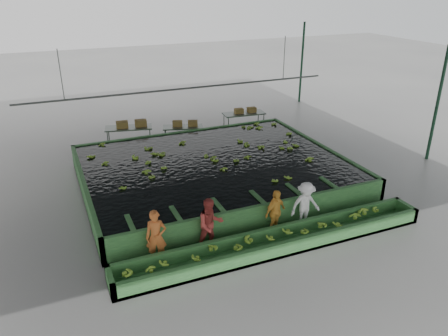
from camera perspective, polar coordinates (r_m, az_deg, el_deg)
name	(u,v)px	position (r m, az deg, el deg)	size (l,w,h in m)	color
ground	(229,198)	(16.20, 0.69, -3.90)	(80.00, 80.00, 0.00)	gray
shed_roof	(230,61)	(14.57, 0.79, 13.81)	(20.00, 22.00, 0.04)	slate
shed_posts	(230,134)	(15.20, 0.74, 4.49)	(20.00, 22.00, 5.00)	#143522
flotation_tank	(214,171)	(17.25, -1.30, -0.45)	(10.00, 8.00, 0.90)	#346E34
tank_water	(214,162)	(17.09, -1.31, 0.78)	(9.70, 7.70, 0.00)	black
sorting_trough	(278,242)	(13.30, 7.02, -9.52)	(10.00, 1.00, 0.50)	#346E34
cableway_rail	(184,89)	(19.56, -5.25, 10.29)	(0.08, 0.08, 14.00)	#59605B
rail_hanger_left	(61,75)	(18.49, -20.54, 11.31)	(0.04, 0.04, 2.00)	#59605B
rail_hanger_right	(284,58)	(21.39, 7.87, 14.05)	(0.04, 0.04, 2.00)	#59605B
worker_a	(156,237)	(12.52, -8.85, -8.89)	(0.59, 0.39, 1.63)	#C16029
worker_b	(210,225)	(12.92, -1.79, -7.39)	(0.81, 0.63, 1.66)	#A23530
worker_c	(275,212)	(13.78, 6.71, -5.78)	(0.89, 0.37, 1.52)	gold
worker_d	(305,205)	(14.29, 10.58, -4.77)	(1.02, 0.59, 1.58)	white
packing_table_left	(129,137)	(21.39, -12.25, 4.00)	(2.17, 0.87, 0.99)	#59605B
packing_table_mid	(183,135)	(21.43, -5.35, 4.33)	(1.91, 0.76, 0.87)	#59605B
packing_table_right	(244,122)	(23.16, 2.59, 6.04)	(2.17, 0.87, 0.99)	#59605B
box_stack_left	(132,127)	(21.21, -11.96, 5.27)	(1.41, 0.39, 0.30)	brown
box_stack_mid	(185,126)	(21.35, -5.09, 5.49)	(1.20, 0.33, 0.26)	brown
box_stack_right	(245,113)	(23.05, 2.79, 7.24)	(1.16, 0.32, 0.25)	brown
floating_bananas	(207,155)	(17.78, -2.27, 1.70)	(9.12, 6.22, 0.12)	#79AD2D
trough_bananas	(278,237)	(13.22, 7.05, -8.98)	(8.73, 0.58, 0.12)	#79AD2D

